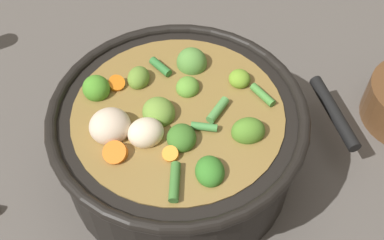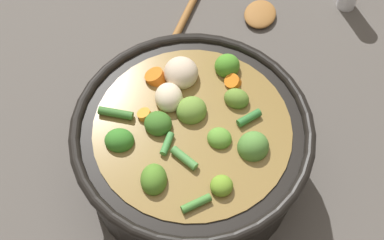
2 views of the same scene
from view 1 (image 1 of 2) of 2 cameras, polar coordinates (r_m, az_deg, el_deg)
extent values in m
plane|color=#514C47|center=(0.67, -1.48, -5.62)|extent=(1.10, 1.10, 0.00)
cylinder|color=black|center=(0.62, -1.60, -2.61)|extent=(0.31, 0.31, 0.12)
torus|color=black|center=(0.57, -1.73, 0.92)|extent=(0.32, 0.32, 0.02)
cylinder|color=olive|center=(0.61, -1.61, -2.33)|extent=(0.26, 0.26, 0.11)
ellipsoid|color=#538A3A|center=(0.62, -0.03, 7.02)|extent=(0.05, 0.04, 0.04)
ellipsoid|color=olive|center=(0.60, 5.84, 5.04)|extent=(0.03, 0.03, 0.02)
ellipsoid|color=#4F8229|center=(0.55, 6.89, -1.38)|extent=(0.05, 0.05, 0.03)
ellipsoid|color=#488C27|center=(0.59, -11.63, 3.81)|extent=(0.04, 0.03, 0.03)
ellipsoid|color=olive|center=(0.56, -4.09, 0.94)|extent=(0.04, 0.04, 0.03)
ellipsoid|color=#3B6F26|center=(0.54, -1.30, -2.21)|extent=(0.05, 0.05, 0.03)
ellipsoid|color=olive|center=(0.60, -6.56, 5.13)|extent=(0.04, 0.04, 0.03)
ellipsoid|color=#5C9734|center=(0.59, -0.53, 4.02)|extent=(0.04, 0.04, 0.02)
ellipsoid|color=#357927|center=(0.51, 2.20, -6.32)|extent=(0.05, 0.05, 0.03)
cylinder|color=orange|center=(0.53, -2.61, -4.25)|extent=(0.03, 0.03, 0.02)
cylinder|color=orange|center=(0.60, -9.28, 4.34)|extent=(0.03, 0.02, 0.02)
cylinder|color=orange|center=(0.53, -9.31, -4.05)|extent=(0.04, 0.04, 0.03)
ellipsoid|color=beige|center=(0.55, -10.00, -0.74)|extent=(0.06, 0.06, 0.04)
ellipsoid|color=beige|center=(0.54, -5.67, -1.57)|extent=(0.05, 0.05, 0.03)
cylinder|color=#307132|center=(0.61, -3.87, 6.51)|extent=(0.03, 0.01, 0.01)
cylinder|color=#458436|center=(0.58, 8.64, 3.06)|extent=(0.04, 0.01, 0.01)
cylinder|color=#458C43|center=(0.55, 1.50, -0.83)|extent=(0.03, 0.03, 0.01)
cylinder|color=#3A702E|center=(0.50, -2.14, -7.57)|extent=(0.04, 0.04, 0.01)
cylinder|color=#509146|center=(0.56, 3.17, 1.25)|extent=(0.02, 0.04, 0.01)
cylinder|color=black|center=(0.68, 16.98, 0.92)|extent=(0.12, 0.07, 0.02)
camera|label=2|loc=(0.53, 62.04, 49.00)|focal=46.66mm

